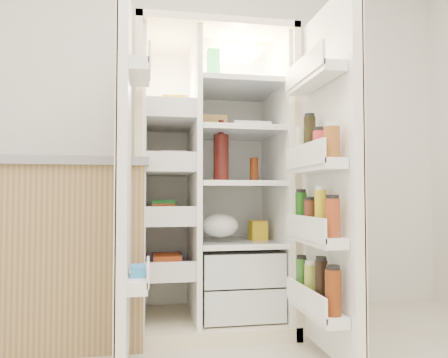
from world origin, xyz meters
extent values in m
cube|color=silver|center=(0.00, 2.00, 1.35)|extent=(4.00, 0.02, 2.70)
cube|color=beige|center=(0.19, 1.93, 0.90)|extent=(0.92, 0.04, 1.80)
cube|color=beige|center=(-0.25, 1.60, 0.90)|extent=(0.04, 0.70, 1.80)
cube|color=beige|center=(0.63, 1.60, 0.90)|extent=(0.04, 0.70, 1.80)
cube|color=beige|center=(0.19, 1.60, 1.78)|extent=(0.92, 0.70, 0.04)
cube|color=beige|center=(0.19, 1.60, 0.04)|extent=(0.92, 0.70, 0.08)
cube|color=white|center=(0.19, 1.90, 0.92)|extent=(0.84, 0.02, 1.68)
cube|color=white|center=(-0.22, 1.60, 0.92)|extent=(0.02, 0.62, 1.68)
cube|color=white|center=(0.60, 1.60, 0.92)|extent=(0.02, 0.62, 1.68)
cube|color=white|center=(0.08, 1.60, 0.92)|extent=(0.03, 0.62, 1.68)
cube|color=silver|center=(0.34, 1.58, 0.18)|extent=(0.47, 0.52, 0.19)
cube|color=silver|center=(0.34, 1.58, 0.39)|extent=(0.47, 0.52, 0.19)
cube|color=#FFD18C|center=(0.34, 1.65, 1.72)|extent=(0.30, 0.30, 0.02)
cube|color=silver|center=(-0.08, 1.60, 0.35)|extent=(0.28, 0.58, 0.02)
cube|color=silver|center=(-0.08, 1.60, 0.65)|extent=(0.28, 0.58, 0.02)
cube|color=silver|center=(-0.08, 1.60, 0.95)|extent=(0.28, 0.58, 0.02)
cube|color=silver|center=(-0.08, 1.60, 1.25)|extent=(0.28, 0.58, 0.02)
cube|color=silver|center=(0.34, 1.60, 0.52)|extent=(0.49, 0.58, 0.01)
cube|color=silver|center=(0.34, 1.60, 0.88)|extent=(0.49, 0.58, 0.01)
cube|color=silver|center=(0.34, 1.60, 1.20)|extent=(0.49, 0.58, 0.02)
cube|color=silver|center=(0.34, 1.60, 1.48)|extent=(0.49, 0.58, 0.02)
cube|color=#CE4D1D|center=(-0.08, 1.60, 0.41)|extent=(0.16, 0.20, 0.10)
cube|color=green|center=(-0.08, 1.60, 0.72)|extent=(0.14, 0.18, 0.12)
cube|color=silver|center=(-0.08, 1.60, 0.99)|extent=(0.20, 0.22, 0.07)
cube|color=gold|center=(-0.08, 1.60, 1.33)|extent=(0.15, 0.16, 0.14)
cube|color=#3735A0|center=(-0.08, 1.60, 0.40)|extent=(0.18, 0.20, 0.09)
cube|color=#D85826|center=(-0.08, 1.60, 0.71)|extent=(0.14, 0.18, 0.10)
cube|color=silver|center=(-0.08, 1.60, 1.02)|extent=(0.16, 0.16, 0.12)
sphere|color=orange|center=(0.22, 1.50, 0.12)|extent=(0.07, 0.07, 0.07)
sphere|color=orange|center=(0.31, 1.54, 0.12)|extent=(0.07, 0.07, 0.07)
sphere|color=orange|center=(0.41, 1.50, 0.12)|extent=(0.07, 0.07, 0.07)
sphere|color=orange|center=(0.27, 1.64, 0.12)|extent=(0.07, 0.07, 0.07)
sphere|color=orange|center=(0.37, 1.62, 0.12)|extent=(0.07, 0.07, 0.07)
ellipsoid|color=#3E7928|center=(0.34, 1.60, 0.40)|extent=(0.26, 0.24, 0.11)
cylinder|color=#4C1310|center=(0.24, 1.54, 1.03)|extent=(0.09, 0.09, 0.29)
cylinder|color=#63230B|center=(0.45, 1.55, 0.96)|extent=(0.05, 0.05, 0.15)
cube|color=#268B51|center=(0.19, 1.53, 1.59)|extent=(0.07, 0.07, 0.21)
cylinder|color=white|center=(0.53, 1.62, 1.53)|extent=(0.10, 0.10, 0.09)
cylinder|color=gold|center=(0.35, 1.63, 1.53)|extent=(0.07, 0.07, 0.08)
cube|color=white|center=(0.43, 1.55, 1.24)|extent=(0.23, 0.10, 0.06)
cube|color=#B08646|center=(0.20, 1.60, 1.26)|extent=(0.16, 0.09, 0.10)
ellipsoid|color=silver|center=(0.23, 1.54, 0.60)|extent=(0.22, 0.20, 0.14)
cube|color=yellow|center=(0.49, 1.64, 0.59)|extent=(0.10, 0.12, 0.12)
cube|color=white|center=(-0.31, 1.05, 0.90)|extent=(0.05, 0.40, 1.72)
cube|color=beige|center=(-0.34, 1.05, 0.90)|extent=(0.01, 0.40, 1.72)
cube|color=white|center=(-0.24, 1.05, 0.40)|extent=(0.09, 0.32, 0.06)
cube|color=white|center=(-0.24, 1.05, 1.40)|extent=(0.09, 0.32, 0.06)
cube|color=#338CCC|center=(-0.24, 1.05, 0.43)|extent=(0.07, 0.12, 0.10)
cube|color=white|center=(0.69, 0.96, 0.90)|extent=(0.05, 0.58, 1.72)
cube|color=beige|center=(0.71, 0.96, 0.90)|extent=(0.01, 0.58, 1.72)
cube|color=white|center=(0.60, 0.96, 0.26)|extent=(0.11, 0.50, 0.05)
cube|color=white|center=(0.60, 0.96, 0.60)|extent=(0.11, 0.50, 0.05)
cube|color=white|center=(0.60, 0.96, 0.95)|extent=(0.11, 0.50, 0.05)
cube|color=white|center=(0.60, 0.96, 1.38)|extent=(0.11, 0.50, 0.05)
cylinder|color=#6A280B|center=(0.60, 0.76, 0.39)|extent=(0.07, 0.07, 0.20)
cylinder|color=black|center=(0.60, 0.89, 0.40)|extent=(0.06, 0.06, 0.22)
cylinder|color=#92A236|center=(0.60, 1.02, 0.38)|extent=(0.06, 0.06, 0.18)
cylinder|color=#306722|center=(0.60, 1.15, 0.38)|extent=(0.06, 0.06, 0.19)
cylinder|color=maroon|center=(0.60, 0.76, 0.71)|extent=(0.07, 0.07, 0.17)
cylinder|color=gold|center=(0.60, 0.89, 0.73)|extent=(0.06, 0.06, 0.21)
cylinder|color=#572815|center=(0.60, 1.02, 0.70)|extent=(0.07, 0.07, 0.16)
cylinder|color=#1A5814|center=(0.60, 1.15, 0.72)|extent=(0.06, 0.06, 0.20)
cylinder|color=brown|center=(0.60, 0.76, 1.04)|extent=(0.07, 0.07, 0.14)
cylinder|color=#BE3130|center=(0.60, 0.89, 1.04)|extent=(0.07, 0.07, 0.14)
cylinder|color=black|center=(0.60, 1.02, 1.09)|extent=(0.06, 0.06, 0.23)
cylinder|color=beige|center=(0.60, 1.15, 1.06)|extent=(0.06, 0.06, 0.18)
cube|color=#9F7D4F|center=(-0.89, 1.58, 0.48)|extent=(1.35, 0.70, 0.97)
cube|color=gray|center=(-0.89, 1.58, 0.99)|extent=(1.39, 0.74, 0.04)
camera|label=1|loc=(-0.20, -1.00, 0.81)|focal=34.00mm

